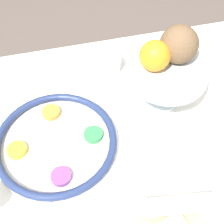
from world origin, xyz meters
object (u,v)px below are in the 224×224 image
Objects in this scene: fruit_stand at (167,73)px; seder_plate at (56,143)px; coconut at (179,44)px; napkin_roll at (179,205)px; cup_near at (108,63)px; orange_fruit at (155,56)px.

seder_plate is at bearing -164.73° from fruit_stand.
napkin_roll is (-0.10, -0.34, -0.16)m from coconut.
seder_plate is 0.31m from cup_near.
seder_plate is at bearing -162.64° from coconut.
coconut is (0.35, 0.11, 0.16)m from seder_plate.
cup_near is at bearing 129.31° from fruit_stand.
fruit_stand is at bearing 77.31° from napkin_roll.
fruit_stand is (0.32, 0.09, 0.09)m from seder_plate.
orange_fruit is 0.22m from cup_near.
orange_fruit reaches higher than napkin_roll.
coconut is 0.62× the size of napkin_roll.
napkin_roll is 2.11× the size of cup_near.
fruit_stand is 0.33m from napkin_roll.
cup_near is (-0.08, 0.14, -0.14)m from orange_fruit.
cup_near is at bearing 50.61° from seder_plate.
fruit_stand is 0.08m from coconut.
orange_fruit is at bearing -59.40° from cup_near.
seder_plate is 4.16× the size of cup_near.
cup_near is (-0.12, 0.15, -0.08)m from fruit_stand.
seder_plate is at bearing -161.66° from orange_fruit.
coconut reaches higher than napkin_roll.
coconut reaches higher than orange_fruit.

